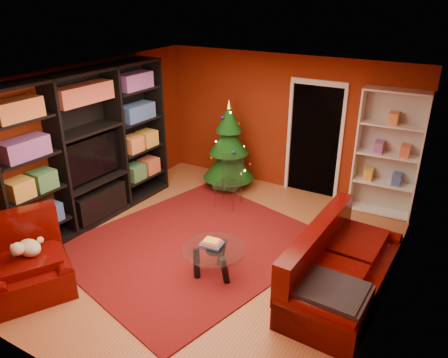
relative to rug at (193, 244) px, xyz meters
The scene contains 17 objects.
floor 0.33m from the rug, ahead, with size 5.00×5.50×0.05m, color #9D562F.
ceiling 2.64m from the rug, ahead, with size 5.00×5.50×0.05m, color silver.
wall_back 3.08m from the rug, 83.25° to the left, with size 5.00×0.05×2.60m, color maroon.
wall_left 2.55m from the rug, behind, with size 0.05×5.50×2.60m, color maroon.
wall_right 3.13m from the rug, ahead, with size 0.05×5.50×2.60m, color maroon.
doorway 3.07m from the rug, 71.23° to the left, with size 1.06×0.60×2.16m, color black, non-canonical shape.
rug is the anchor object (origin of this frame).
media_unit 2.32m from the rug, behind, with size 0.51×3.31×2.54m, color black, non-canonical shape.
christmas_tree 2.39m from the rug, 104.96° to the left, with size 1.01×1.01×1.79m, color #0B360C, non-canonical shape.
gift_box_teal 2.24m from the rug, 107.61° to the left, with size 0.31×0.31×0.31m, color #247475.
gift_box_green 2.13m from the rug, 107.56° to the left, with size 0.28×0.28×0.28m, color #2A7526.
white_bookshelf 3.61m from the rug, 48.48° to the left, with size 1.05×0.38×2.26m, color white, non-canonical shape.
armchair 2.36m from the rug, 121.83° to the right, with size 1.06×1.06×0.83m, color #460504, non-canonical shape.
dog 2.36m from the rug, 123.12° to the right, with size 0.40×0.30×0.27m, color beige, non-canonical shape.
sofa 2.39m from the rug, ahead, with size 2.19×0.99×0.94m, color #460504, non-canonical shape.
coffee_table 0.89m from the rug, 35.73° to the right, with size 0.89×0.89×0.56m, color gray, non-canonical shape.
acrylic_chair 1.50m from the rug, 96.97° to the left, with size 0.44×0.48×0.85m, color #66605B, non-canonical shape.
Camera 1 is at (3.00, -4.80, 3.73)m, focal length 35.00 mm.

